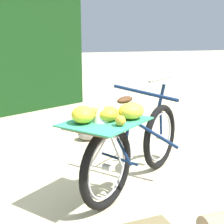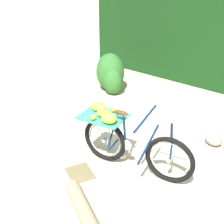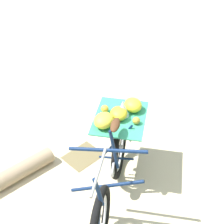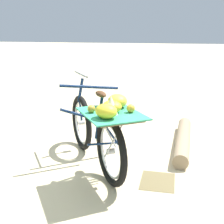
{
  "view_description": "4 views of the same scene",
  "coord_description": "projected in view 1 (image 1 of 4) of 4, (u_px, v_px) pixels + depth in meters",
  "views": [
    {
      "loc": [
        1.07,
        2.73,
        1.44
      ],
      "look_at": [
        0.14,
        0.43,
        0.87
      ],
      "focal_mm": 50.95,
      "sensor_mm": 36.0,
      "label": 1
    },
    {
      "loc": [
        -3.47,
        2.02,
        2.91
      ],
      "look_at": [
        0.18,
        0.22,
        0.81
      ],
      "focal_mm": 49.04,
      "sensor_mm": 36.0,
      "label": 2
    },
    {
      "loc": [
        -1.9,
        -1.58,
        2.96
      ],
      "look_at": [
        0.1,
        0.42,
        0.86
      ],
      "focal_mm": 54.18,
      "sensor_mm": 36.0,
      "label": 3
    },
    {
      "loc": [
        2.96,
        0.98,
        1.59
      ],
      "look_at": [
        0.12,
        0.36,
        0.77
      ],
      "focal_mm": 48.47,
      "sensor_mm": 36.0,
      "label": 4
    }
  ],
  "objects": [
    {
      "name": "ground_plane",
      "position": [
        109.0,
        186.0,
        3.18
      ],
      "size": [
        60.0,
        60.0,
        0.0
      ],
      "primitive_type": "plane",
      "color": "beige"
    },
    {
      "name": "bicycle",
      "position": [
        131.0,
        141.0,
        3.0
      ],
      "size": [
        1.64,
        1.25,
        1.03
      ],
      "rotation": [
        0.0,
        0.0,
        -2.54
      ],
      "color": "black",
      "rests_on": "ground_plane"
    },
    {
      "name": "path_stone",
      "position": [
        89.0,
        133.0,
        4.61
      ],
      "size": [
        0.31,
        0.26,
        0.2
      ],
      "primitive_type": "ellipsoid",
      "color": "gray",
      "rests_on": "ground_plane"
    }
  ]
}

